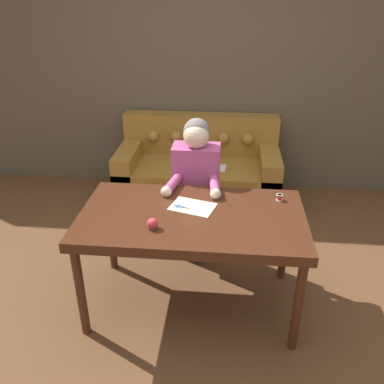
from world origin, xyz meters
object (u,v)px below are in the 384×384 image
(pin_cushion, at_px, (152,224))
(thread_spool, at_px, (279,197))
(couch, at_px, (199,172))
(person, at_px, (196,192))
(scissors, at_px, (182,207))
(dining_table, at_px, (192,223))

(pin_cushion, bearing_deg, thread_spool, 28.89)
(couch, height_order, thread_spool, couch)
(couch, xyz_separation_m, thread_spool, (0.68, -1.42, 0.47))
(person, bearing_deg, pin_cushion, -104.27)
(scissors, bearing_deg, pin_cushion, -118.16)
(thread_spool, distance_m, pin_cushion, 0.94)
(dining_table, xyz_separation_m, pin_cushion, (-0.23, -0.20, 0.11))
(dining_table, distance_m, person, 0.60)
(dining_table, relative_size, pin_cushion, 21.02)
(person, relative_size, pin_cushion, 17.15)
(person, relative_size, thread_spool, 27.24)
(scissors, bearing_deg, person, 84.26)
(couch, distance_m, pin_cushion, 1.94)
(couch, bearing_deg, scissors, -89.65)
(dining_table, bearing_deg, person, 92.36)
(couch, relative_size, scissors, 8.22)
(dining_table, relative_size, thread_spool, 33.40)
(couch, bearing_deg, thread_spool, -64.31)
(person, height_order, pin_cushion, person)
(person, height_order, scissors, person)
(dining_table, relative_size, couch, 0.90)
(couch, height_order, person, person)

